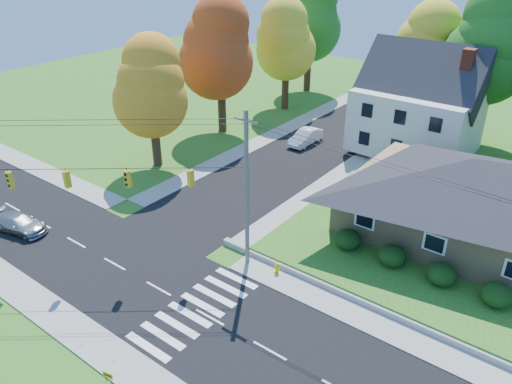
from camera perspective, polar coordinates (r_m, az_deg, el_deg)
ground at (r=27.86m, az=-5.30°, el=-14.09°), size 120.00×120.00×0.00m
road_main at (r=27.85m, az=-5.30°, el=-14.07°), size 90.00×8.00×0.02m
road_cross at (r=50.24m, az=7.93°, el=5.82°), size 8.00×44.00×0.02m
sidewalk_north at (r=30.81m, az=1.00°, el=-9.15°), size 90.00×2.00×0.08m
sidewalk_south at (r=25.50m, az=-13.31°, el=-19.70°), size 90.00×2.00×0.08m
ranch_house at (r=35.09m, az=22.74°, el=-0.37°), size 14.60×10.60×5.40m
colonial_house at (r=47.40m, az=18.06°, el=9.25°), size 10.40×8.40×9.60m
hedge_row at (r=31.03m, az=17.83°, el=-7.90°), size 10.70×1.70×1.27m
traffic_infrastructure at (r=25.67m, az=-4.02°, el=-3.76°), size 38.10×10.66×10.00m
tree_lot_0 at (r=52.64m, az=18.97°, el=15.09°), size 6.72×6.72×12.51m
tree_lot_1 at (r=49.87m, az=25.41°, el=14.88°), size 7.84×7.84×14.60m
tree_west_0 at (r=42.98m, az=-12.00°, el=11.79°), size 6.16×6.16×11.47m
tree_west_1 at (r=50.22m, az=-4.14°, el=16.09°), size 7.28×7.28×13.56m
tree_west_2 at (r=57.53m, az=3.51°, el=16.93°), size 6.72×6.72×12.51m
tree_west_3 at (r=65.03m, az=6.20°, el=19.24°), size 7.84×7.84×14.60m
silver_sedan at (r=38.12m, az=-25.47°, el=-3.26°), size 4.45×2.55×1.21m
white_car at (r=48.98m, az=5.68°, el=6.27°), size 1.51×4.32×1.42m
fire_hydrant at (r=30.60m, az=2.41°, el=-8.72°), size 0.42×0.33×0.74m
yard_sign at (r=25.23m, az=-16.58°, el=-19.45°), size 0.53×0.16×0.67m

